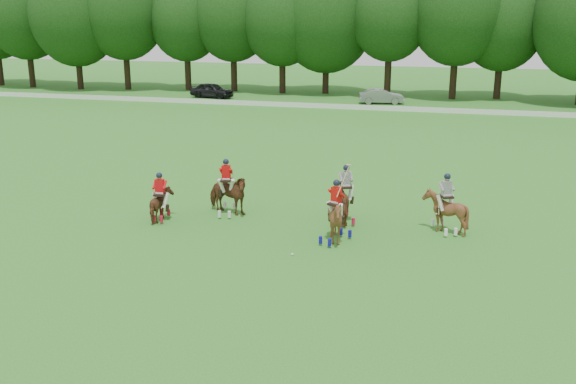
% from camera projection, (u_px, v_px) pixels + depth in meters
% --- Properties ---
extents(ground, '(180.00, 180.00, 0.00)m').
position_uv_depth(ground, '(228.00, 258.00, 22.98)').
color(ground, '#2C7220').
rests_on(ground, ground).
extents(tree_line, '(117.98, 14.32, 14.75)m').
position_uv_depth(tree_line, '(393.00, 16.00, 65.37)').
color(tree_line, black).
rests_on(tree_line, ground).
extents(boundary_rail, '(120.00, 0.10, 0.44)m').
position_uv_depth(boundary_rail, '(374.00, 108.00, 58.24)').
color(boundary_rail, white).
rests_on(boundary_rail, ground).
extents(car_left, '(4.86, 2.64, 1.57)m').
position_uv_depth(car_left, '(212.00, 90.00, 66.73)').
color(car_left, black).
rests_on(car_left, ground).
extents(car_mid, '(4.54, 2.40, 1.42)m').
position_uv_depth(car_mid, '(382.00, 96.00, 62.27)').
color(car_mid, gray).
rests_on(car_mid, ground).
extents(polo_red_a, '(1.02, 1.67, 2.08)m').
position_uv_depth(polo_red_a, '(161.00, 204.00, 26.93)').
color(polo_red_a, '#532E16').
rests_on(polo_red_a, ground).
extents(polo_red_b, '(2.01, 1.80, 2.47)m').
position_uv_depth(polo_red_b, '(227.00, 194.00, 27.69)').
color(polo_red_b, '#532E16').
rests_on(polo_red_b, ground).
extents(polo_red_c, '(1.99, 2.08, 3.01)m').
position_uv_depth(polo_red_c, '(336.00, 220.00, 24.29)').
color(polo_red_c, '#532E16').
rests_on(polo_red_c, ground).
extents(polo_stripe_a, '(1.66, 2.30, 2.45)m').
position_uv_depth(polo_stripe_a, '(345.00, 201.00, 26.72)').
color(polo_stripe_a, '#532E16').
rests_on(polo_stripe_a, ground).
extents(polo_stripe_b, '(1.94, 2.02, 2.41)m').
position_uv_depth(polo_stripe_b, '(445.00, 211.00, 25.44)').
color(polo_stripe_b, '#532E16').
rests_on(polo_stripe_b, ground).
extents(polo_ball, '(0.09, 0.09, 0.09)m').
position_uv_depth(polo_ball, '(292.00, 254.00, 23.17)').
color(polo_ball, white).
rests_on(polo_ball, ground).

